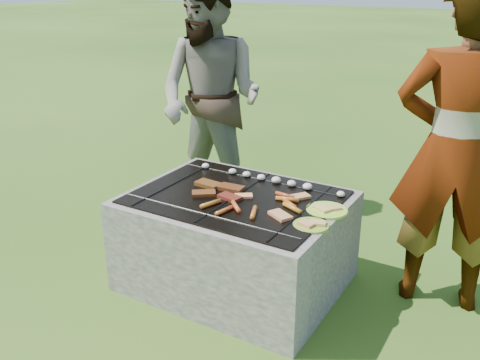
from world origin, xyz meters
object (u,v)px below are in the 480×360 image
object	(u,v)px
plate_near	(311,225)
cook	(456,151)
fire_pit	(236,243)
plate_far	(327,210)
bystander	(210,99)

from	to	relation	value
plate_near	cook	bearing A→B (deg)	46.01
fire_pit	cook	distance (m)	1.42
fire_pit	cook	bearing A→B (deg)	22.57
plate_far	cook	size ratio (longest dim) A/B	0.14
bystander	fire_pit	bearing A→B (deg)	-47.14
plate_far	bystander	distance (m)	1.60
plate_far	plate_near	xyz separation A→B (m)	(0.00, -0.23, -0.00)
fire_pit	plate_far	size ratio (longest dim) A/B	4.78
cook	bystander	world-z (taller)	cook
cook	bystander	size ratio (longest dim) A/B	1.01
cook	fire_pit	bearing A→B (deg)	9.18
fire_pit	bystander	size ratio (longest dim) A/B	0.68
plate_far	cook	world-z (taller)	cook
plate_near	fire_pit	bearing A→B (deg)	166.45
fire_pit	plate_far	world-z (taller)	plate_far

